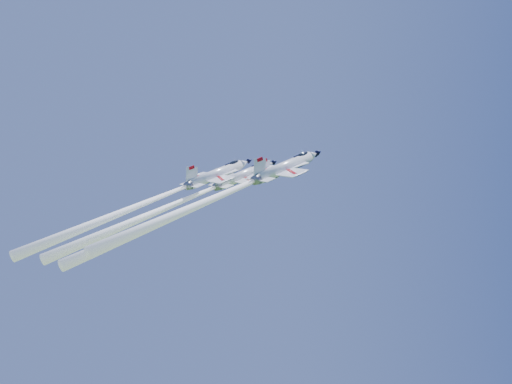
{
  "coord_description": "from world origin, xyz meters",
  "views": [
    {
      "loc": [
        -0.71,
        -94.45,
        59.43
      ],
      "look_at": [
        0.0,
        0.0,
        77.46
      ],
      "focal_mm": 40.0,
      "sensor_mm": 36.0,
      "label": 1
    }
  ],
  "objects_px": {
    "jet_lead": "(219,197)",
    "jet_left": "(183,200)",
    "jet_right": "(229,192)",
    "jet_slot": "(156,198)"
  },
  "relations": [
    {
      "from": "jet_lead",
      "to": "jet_left",
      "type": "xyz_separation_m",
      "value": [
        -6.05,
        4.19,
        0.17
      ]
    },
    {
      "from": "jet_left",
      "to": "jet_right",
      "type": "distance_m",
      "value": 11.16
    },
    {
      "from": "jet_lead",
      "to": "jet_left",
      "type": "bearing_deg",
      "value": -167.93
    },
    {
      "from": "jet_left",
      "to": "jet_right",
      "type": "height_order",
      "value": "jet_left"
    },
    {
      "from": "jet_lead",
      "to": "jet_left",
      "type": "distance_m",
      "value": 7.37
    },
    {
      "from": "jet_left",
      "to": "jet_right",
      "type": "bearing_deg",
      "value": 1.22
    },
    {
      "from": "jet_lead",
      "to": "jet_right",
      "type": "xyz_separation_m",
      "value": [
        1.76,
        -3.77,
        0.16
      ]
    },
    {
      "from": "jet_right",
      "to": "jet_slot",
      "type": "relative_size",
      "value": 1.07
    },
    {
      "from": "jet_left",
      "to": "jet_lead",
      "type": "bearing_deg",
      "value": 12.07
    },
    {
      "from": "jet_lead",
      "to": "jet_slot",
      "type": "distance_m",
      "value": 9.9
    }
  ]
}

